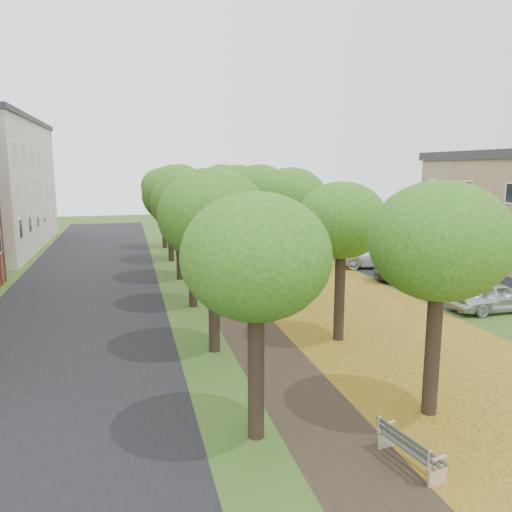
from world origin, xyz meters
TOP-DOWN VIEW (x-y plane):
  - ground at (0.00, 0.00)m, footprint 120.00×120.00m
  - street_asphalt at (-7.50, 15.00)m, footprint 8.00×70.00m
  - footpath at (0.00, 15.00)m, footprint 3.20×70.00m
  - leaf_verge at (5.00, 15.00)m, footprint 7.50×70.00m
  - parking_lot at (13.50, 16.00)m, footprint 9.00×16.00m
  - tree_row_west at (-2.20, 15.00)m, footprint 3.72×33.72m
  - tree_row_east at (2.60, 15.00)m, footprint 3.72×33.72m
  - bench at (0.77, -2.01)m, footprint 0.83×1.80m
  - car_silver at (11.00, 7.77)m, footprint 4.20×1.71m
  - car_red at (11.53, 12.65)m, footprint 4.52×2.37m
  - car_grey at (11.00, 13.85)m, footprint 5.41×3.57m
  - car_white at (11.00, 18.51)m, footprint 5.91×3.82m

SIDE VIEW (x-z plane):
  - ground at x=0.00m, z-range 0.00..0.00m
  - street_asphalt at x=-7.50m, z-range 0.00..0.01m
  - parking_lot at x=13.50m, z-range 0.00..0.01m
  - footpath at x=0.00m, z-range 0.00..0.01m
  - leaf_verge at x=5.00m, z-range 0.00..0.01m
  - bench at x=0.77m, z-range 0.02..0.84m
  - car_red at x=11.53m, z-range 0.00..1.42m
  - car_silver at x=11.00m, z-range 0.00..1.43m
  - car_grey at x=11.00m, z-range 0.00..1.46m
  - car_white at x=11.00m, z-range 0.00..1.52m
  - tree_row_west at x=-2.20m, z-range 1.55..7.89m
  - tree_row_east at x=2.60m, z-range 1.55..7.89m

